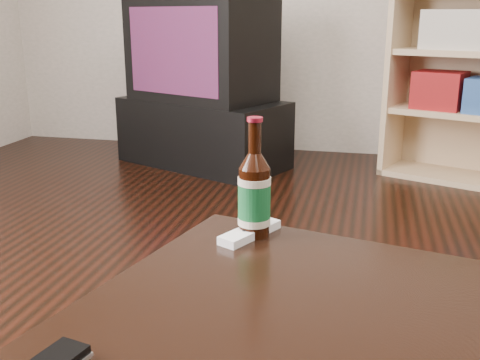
% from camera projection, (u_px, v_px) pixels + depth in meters
% --- Properties ---
extents(tv_stand, '(1.17, 0.91, 0.42)m').
position_uv_depth(tv_stand, '(203.00, 132.00, 3.60)').
color(tv_stand, black).
rests_on(tv_stand, floor).
extents(tv, '(0.97, 0.81, 0.62)m').
position_uv_depth(tv, '(202.00, 49.00, 3.46)').
color(tv, black).
rests_on(tv, tv_stand).
extents(bookshelf, '(0.87, 0.63, 1.47)m').
position_uv_depth(bookshelf, '(465.00, 47.00, 3.15)').
color(bookshelf, tan).
rests_on(bookshelf, floor).
extents(beer_bottle, '(0.07, 0.07, 0.25)m').
position_uv_depth(beer_bottle, '(254.00, 195.00, 1.14)').
color(beer_bottle, black).
rests_on(beer_bottle, coffee_table).
extents(remote, '(0.11, 0.16, 0.02)m').
position_uv_depth(remote, '(250.00, 232.00, 1.16)').
color(remote, white).
rests_on(remote, coffee_table).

